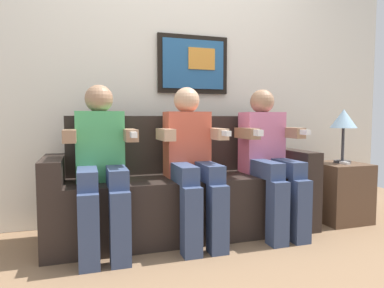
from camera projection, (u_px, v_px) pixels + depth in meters
name	position (u px, v px, depth m)	size (l,w,h in m)	color
ground_plane	(199.00, 248.00, 2.33)	(5.73, 5.73, 0.00)	#8C6B4C
back_wall_assembly	(171.00, 70.00, 2.96)	(4.41, 0.10, 2.60)	silver
couch	(185.00, 193.00, 2.61)	(2.01, 0.58, 0.90)	#2D231E
person_on_left	(101.00, 160.00, 2.24)	(0.46, 0.56, 1.11)	#4CB266
person_in_middle	(192.00, 157.00, 2.43)	(0.46, 0.56, 1.11)	#D8593F
person_on_right	(269.00, 154.00, 2.62)	(0.46, 0.56, 1.11)	pink
side_table_right	(340.00, 192.00, 2.93)	(0.40, 0.40, 0.50)	brown
table_lamp	(344.00, 121.00, 2.90)	(0.22, 0.22, 0.46)	#333338
spare_remote_on_table	(343.00, 163.00, 2.87)	(0.04, 0.13, 0.02)	white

